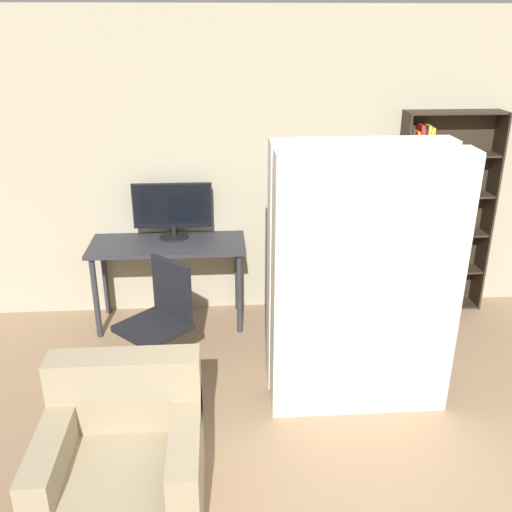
# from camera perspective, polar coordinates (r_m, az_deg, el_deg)

# --- Properties ---
(wall_back) EXTENTS (8.00, 0.06, 2.70)m
(wall_back) POSITION_cam_1_polar(r_m,az_deg,el_deg) (5.20, 5.30, 8.82)
(wall_back) COLOR tan
(wall_back) RESTS_ON ground
(desk) EXTENTS (1.35, 0.57, 0.78)m
(desk) POSITION_cam_1_polar(r_m,az_deg,el_deg) (5.06, -8.77, 0.12)
(desk) COLOR #2D2D33
(desk) RESTS_ON ground
(monitor) EXTENTS (0.69, 0.26, 0.50)m
(monitor) POSITION_cam_1_polar(r_m,az_deg,el_deg) (5.06, -8.34, 4.69)
(monitor) COLOR black
(monitor) RESTS_ON desk
(office_chair) EXTENTS (0.62, 0.62, 0.94)m
(office_chair) POSITION_cam_1_polar(r_m,az_deg,el_deg) (4.39, -9.61, -7.69)
(office_chair) COLOR #4C4C51
(office_chair) RESTS_ON ground
(bookshelf) EXTENTS (0.87, 0.25, 1.85)m
(bookshelf) POSITION_cam_1_polar(r_m,az_deg,el_deg) (5.50, 17.01, 3.71)
(bookshelf) COLOR #2D2319
(bookshelf) RESTS_ON ground
(mattress_near) EXTENTS (1.23, 0.25, 1.85)m
(mattress_near) POSITION_cam_1_polar(r_m,az_deg,el_deg) (3.83, 11.01, -3.28)
(mattress_near) COLOR silver
(mattress_near) RESTS_ON ground
(mattress_far) EXTENTS (1.23, 0.24, 1.85)m
(mattress_far) POSITION_cam_1_polar(r_m,az_deg,el_deg) (4.13, 9.87, -1.28)
(mattress_far) COLOR silver
(mattress_far) RESTS_ON ground
(armchair) EXTENTS (0.85, 0.80, 0.85)m
(armchair) POSITION_cam_1_polar(r_m,az_deg,el_deg) (3.40, -13.02, -19.46)
(armchair) COLOR gray
(armchair) RESTS_ON ground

